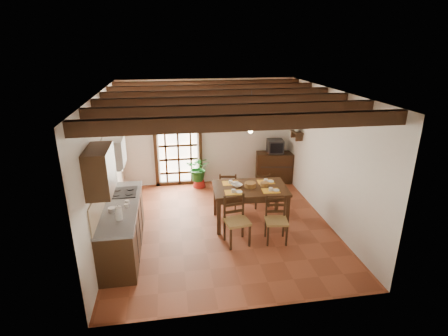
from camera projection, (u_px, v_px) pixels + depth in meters
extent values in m
plane|color=brown|center=(222.00, 225.00, 7.42)|extent=(5.00, 5.00, 0.00)
cube|color=silver|center=(208.00, 133.00, 9.26)|extent=(4.50, 0.02, 2.80)
cube|color=silver|center=(251.00, 225.00, 4.62)|extent=(4.50, 0.02, 2.80)
cube|color=silver|center=(105.00, 170.00, 6.61)|extent=(0.02, 5.00, 2.80)
cube|color=silver|center=(329.00, 158.00, 7.28)|extent=(0.02, 5.00, 2.80)
cube|color=white|center=(222.00, 92.00, 6.46)|extent=(4.50, 5.00, 0.02)
cube|color=black|center=(247.00, 123.00, 4.55)|extent=(4.50, 0.14, 0.20)
cube|color=black|center=(235.00, 111.00, 5.33)|extent=(4.50, 0.14, 0.20)
cube|color=black|center=(226.00, 102.00, 6.11)|extent=(4.50, 0.14, 0.20)
cube|color=black|center=(219.00, 95.00, 6.89)|extent=(4.50, 0.14, 0.20)
cube|color=black|center=(213.00, 89.00, 7.67)|extent=(4.50, 0.14, 0.20)
cube|color=black|center=(209.00, 85.00, 8.45)|extent=(4.50, 0.14, 0.20)
cube|color=white|center=(178.00, 145.00, 9.24)|extent=(1.01, 0.02, 2.11)
cube|color=black|center=(176.00, 102.00, 8.80)|extent=(1.26, 0.10, 0.08)
cube|color=black|center=(155.00, 146.00, 9.10)|extent=(0.08, 0.10, 2.28)
cube|color=black|center=(200.00, 144.00, 9.28)|extent=(0.08, 0.10, 2.28)
cube|color=black|center=(178.00, 146.00, 9.17)|extent=(1.01, 0.03, 2.02)
cube|color=black|center=(123.00, 229.00, 6.42)|extent=(0.60, 2.20, 0.88)
cube|color=slate|center=(120.00, 206.00, 6.27)|extent=(0.64, 2.25, 0.04)
cube|color=tan|center=(102.00, 195.00, 6.14)|extent=(0.02, 2.20, 0.50)
cube|color=black|center=(100.00, 170.00, 5.27)|extent=(0.35, 0.80, 0.70)
cube|color=white|center=(114.00, 152.00, 6.47)|extent=(0.38, 0.60, 0.50)
cube|color=silver|center=(115.00, 166.00, 6.56)|extent=(0.32, 0.55, 0.04)
cube|color=black|center=(123.00, 192.00, 6.77)|extent=(0.50, 0.55, 0.02)
cylinder|color=white|center=(119.00, 213.00, 5.72)|extent=(0.11, 0.11, 0.24)
cylinder|color=silver|center=(112.00, 210.00, 6.00)|extent=(0.14, 0.14, 0.10)
cube|color=#3A2313|center=(250.00, 188.00, 7.28)|extent=(1.58, 1.07, 0.05)
cube|color=#3A2313|center=(250.00, 192.00, 7.30)|extent=(1.42, 0.96, 0.11)
cube|color=#3A2313|center=(277.00, 196.00, 7.88)|extent=(0.08, 0.08, 0.77)
cube|color=#3A2313|center=(215.00, 199.00, 7.75)|extent=(0.08, 0.08, 0.77)
cube|color=#3A2313|center=(287.00, 214.00, 7.09)|extent=(0.08, 0.08, 0.77)
cube|color=#3A2313|center=(219.00, 217.00, 6.95)|extent=(0.08, 0.08, 0.77)
cube|color=#9E7B43|center=(237.00, 222.00, 6.61)|extent=(0.50, 0.49, 0.05)
cube|color=black|center=(234.00, 206.00, 6.68)|extent=(0.44, 0.11, 0.48)
cube|color=black|center=(237.00, 232.00, 6.69)|extent=(0.48, 0.46, 0.47)
cube|color=#9E7B43|center=(276.00, 221.00, 6.69)|extent=(0.46, 0.45, 0.05)
cube|color=black|center=(276.00, 206.00, 6.77)|extent=(0.42, 0.09, 0.45)
cube|color=black|center=(276.00, 231.00, 6.77)|extent=(0.44, 0.43, 0.44)
cube|color=#9E7B43|center=(228.00, 190.00, 8.11)|extent=(0.46, 0.45, 0.05)
cube|color=black|center=(228.00, 184.00, 7.87)|extent=(0.41, 0.10, 0.45)
cube|color=black|center=(228.00, 198.00, 8.18)|extent=(0.44, 0.43, 0.44)
cube|color=#9E7B43|center=(260.00, 189.00, 8.19)|extent=(0.44, 0.43, 0.05)
cube|color=black|center=(263.00, 183.00, 7.97)|extent=(0.39, 0.10, 0.43)
cube|color=black|center=(260.00, 197.00, 8.26)|extent=(0.42, 0.41, 0.42)
cube|color=yellow|center=(234.00, 189.00, 6.96)|extent=(0.35, 0.26, 0.01)
cube|color=yellow|center=(271.00, 187.00, 7.07)|extent=(0.35, 0.26, 0.01)
cube|color=yellow|center=(230.00, 180.00, 7.41)|extent=(0.35, 0.26, 0.01)
cube|color=yellow|center=(265.00, 178.00, 7.52)|extent=(0.35, 0.26, 0.01)
cylinder|color=olive|center=(250.00, 181.00, 7.22)|extent=(0.24, 0.24, 0.10)
imported|color=white|center=(237.00, 185.00, 7.28)|extent=(0.28, 0.28, 0.05)
cube|color=black|center=(274.00, 167.00, 9.61)|extent=(1.04, 0.59, 0.83)
cube|color=black|center=(275.00, 146.00, 9.40)|extent=(0.45, 0.41, 0.36)
cube|color=black|center=(277.00, 148.00, 9.23)|extent=(0.34, 0.05, 0.27)
cube|color=white|center=(263.00, 118.00, 9.35)|extent=(0.25, 0.03, 0.32)
cone|color=maroon|center=(199.00, 183.00, 9.36)|extent=(0.34, 0.34, 0.21)
imported|color=#144C19|center=(199.00, 167.00, 9.20)|extent=(1.93, 1.78, 1.79)
cube|color=black|center=(297.00, 132.00, 8.69)|extent=(0.20, 0.42, 0.03)
cube|color=black|center=(299.00, 137.00, 8.57)|extent=(0.18, 0.03, 0.18)
cube|color=black|center=(294.00, 134.00, 8.88)|extent=(0.18, 0.03, 0.18)
imported|color=#B2BFB2|center=(297.00, 128.00, 8.66)|extent=(0.15, 0.15, 0.15)
sphere|color=yellow|center=(298.00, 120.00, 8.59)|extent=(0.14, 0.14, 0.14)
cylinder|color=#144C19|center=(298.00, 126.00, 8.64)|extent=(0.01, 0.01, 0.28)
cube|color=brown|center=(302.00, 112.00, 8.54)|extent=(0.03, 0.32, 0.32)
cube|color=#C3B292|center=(301.00, 112.00, 8.53)|extent=(0.01, 0.26, 0.26)
cylinder|color=black|center=(251.00, 109.00, 6.80)|extent=(0.01, 0.01, 0.70)
cone|color=#FFF4CD|center=(251.00, 127.00, 6.93)|extent=(0.36, 0.36, 0.14)
sphere|color=#FFD88C|center=(251.00, 131.00, 6.96)|extent=(0.09, 0.09, 0.09)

